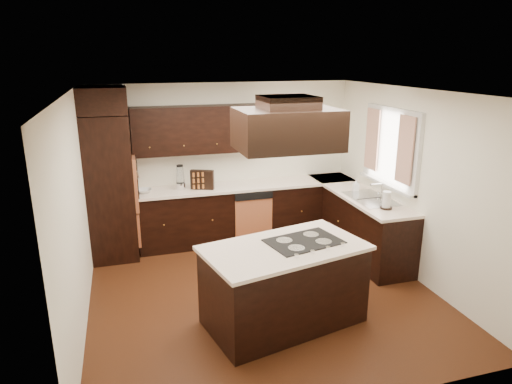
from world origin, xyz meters
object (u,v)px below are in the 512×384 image
(oven_column, at_px, (110,188))
(spice_rack, at_px, (202,180))
(island, at_px, (284,286))
(range_hood, at_px, (287,129))

(oven_column, distance_m, spice_rack, 1.35)
(island, height_order, spice_rack, spice_rack)
(island, bearing_deg, oven_column, 114.28)
(oven_column, height_order, spice_rack, oven_column)
(oven_column, bearing_deg, island, -53.19)
(spice_rack, bearing_deg, island, -55.80)
(range_hood, distance_m, spice_rack, 2.58)
(oven_column, relative_size, range_hood, 2.02)
(oven_column, xyz_separation_m, range_hood, (1.88, -2.25, 1.10))
(island, xyz_separation_m, spice_rack, (-0.46, 2.44, 0.63))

